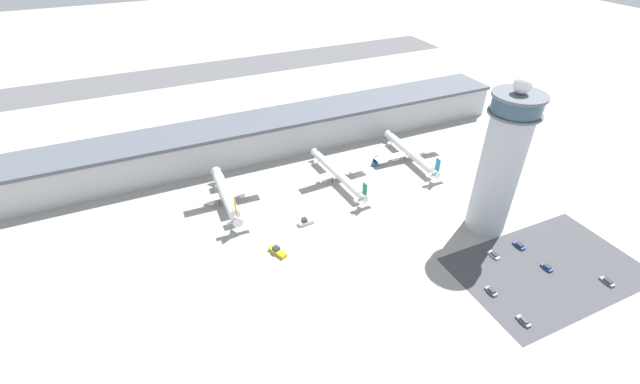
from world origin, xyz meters
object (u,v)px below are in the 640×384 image
at_px(service_truck_fuel, 306,222).
at_px(service_truck_baggage, 277,251).
at_px(car_silver_sedan, 547,268).
at_px(car_grey_coupe, 519,246).
at_px(service_truck_catering, 376,161).
at_px(car_red_hatchback, 494,255).
at_px(airplane_gate_alpha, 226,195).
at_px(car_black_suv, 524,321).
at_px(car_blue_compact, 607,282).
at_px(airplane_gate_charlie, 410,153).
at_px(control_tower, 501,163).
at_px(airplane_gate_bravo, 337,173).
at_px(car_maroon_suv, 491,291).

relative_size(service_truck_fuel, service_truck_baggage, 0.80).
bearing_deg(car_silver_sedan, service_truck_fuel, 139.12).
bearing_deg(car_grey_coupe, service_truck_catering, 102.76).
distance_m(service_truck_baggage, car_grey_coupe, 88.46).
bearing_deg(car_red_hatchback, service_truck_fuel, 140.35).
distance_m(airplane_gate_alpha, car_grey_coupe, 115.08).
distance_m(airplane_gate_alpha, car_black_suv, 117.19).
xyz_separation_m(car_red_hatchback, car_silver_sedan, (12.05, -12.43, 0.04)).
bearing_deg(car_blue_compact, car_red_hatchback, 134.52).
xyz_separation_m(airplane_gate_charlie, car_silver_sedan, (0.77, -82.16, -3.38)).
xyz_separation_m(control_tower, car_grey_coupe, (2.96, -15.04, -27.84)).
distance_m(control_tower, service_truck_fuel, 75.01).
bearing_deg(car_red_hatchback, service_truck_baggage, 154.48).
bearing_deg(airplane_gate_bravo, car_red_hatchback, -66.42).
bearing_deg(service_truck_catering, car_black_suv, -94.47).
relative_size(car_grey_coupe, car_maroon_suv, 1.09).
bearing_deg(control_tower, car_red_hatchback, -120.81).
distance_m(control_tower, airplane_gate_charlie, 59.95).
xyz_separation_m(airplane_gate_bravo, airplane_gate_charlie, (40.61, 2.55, -0.19)).
height_order(airplane_gate_charlie, service_truck_catering, airplane_gate_charlie).
xyz_separation_m(control_tower, car_silver_sedan, (3.07, -27.49, -27.88)).
bearing_deg(service_truck_fuel, car_silver_sedan, -40.88).
distance_m(service_truck_fuel, car_grey_coupe, 79.84).
bearing_deg(car_grey_coupe, car_silver_sedan, -89.48).
xyz_separation_m(airplane_gate_alpha, car_black_suv, (66.30, -96.54, -4.23)).
xyz_separation_m(airplane_gate_alpha, service_truck_catering, (74.14, 3.70, -3.75)).
xyz_separation_m(service_truck_fuel, car_blue_compact, (79.22, -70.37, -0.39)).
xyz_separation_m(service_truck_fuel, car_maroon_suv, (40.98, -57.73, -0.33)).
relative_size(airplane_gate_alpha, car_blue_compact, 8.56).
relative_size(service_truck_baggage, car_grey_coupe, 1.70).
relative_size(airplane_gate_bravo, car_red_hatchback, 10.02).
xyz_separation_m(airplane_gate_alpha, car_grey_coupe, (90.93, -70.42, -4.21)).
distance_m(car_black_suv, car_blue_compact, 37.79).
height_order(service_truck_catering, car_grey_coupe, service_truck_catering).
height_order(airplane_gate_alpha, car_red_hatchback, airplane_gate_alpha).
bearing_deg(airplane_gate_alpha, airplane_gate_charlie, -0.45).
height_order(control_tower, service_truck_baggage, control_tower).
bearing_deg(car_red_hatchback, car_blue_compact, -45.48).
relative_size(car_blue_compact, car_silver_sedan, 1.16).
height_order(airplane_gate_charlie, car_black_suv, airplane_gate_charlie).
relative_size(control_tower, car_black_suv, 13.06).
relative_size(car_red_hatchback, car_silver_sedan, 1.13).
height_order(service_truck_fuel, service_truck_baggage, service_truck_fuel).
xyz_separation_m(airplane_gate_bravo, car_grey_coupe, (41.27, -67.16, -3.53)).
distance_m(airplane_gate_bravo, car_black_suv, 94.82).
relative_size(control_tower, car_silver_sedan, 14.72).
relative_size(service_truck_catering, car_grey_coupe, 1.65).
bearing_deg(control_tower, service_truck_baggage, 166.92).
distance_m(airplane_gate_alpha, car_red_hatchback, 105.92).
xyz_separation_m(airplane_gate_charlie, car_grey_coupe, (0.66, -69.70, -3.34)).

